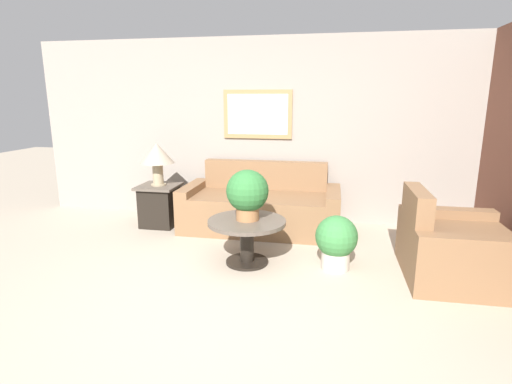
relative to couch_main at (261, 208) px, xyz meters
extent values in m
plane|color=tan|center=(0.17, -2.28, -0.30)|extent=(20.00, 20.00, 0.00)
cube|color=gray|center=(0.17, 0.54, 1.00)|extent=(7.35, 0.06, 2.60)
cube|color=#997A4C|center=(-0.14, 0.50, 1.24)|extent=(0.99, 0.03, 0.68)
cube|color=#B2BCC6|center=(-0.14, 0.49, 1.24)|extent=(0.87, 0.01, 0.56)
cube|color=brown|center=(0.00, -0.04, -0.05)|extent=(1.75, 0.95, 0.49)
cube|color=brown|center=(0.00, 0.35, 0.39)|extent=(1.75, 0.16, 0.40)
cube|color=brown|center=(-0.96, -0.04, 0.00)|extent=(0.18, 0.95, 0.59)
cube|color=brown|center=(0.96, -0.04, 0.00)|extent=(0.18, 0.95, 0.59)
cube|color=brown|center=(2.19, -1.14, -0.05)|extent=(0.99, 0.76, 0.49)
cube|color=brown|center=(1.77, -1.14, 0.39)|extent=(0.16, 0.76, 0.40)
cube|color=brown|center=(2.19, -1.61, 0.00)|extent=(0.99, 0.18, 0.59)
cube|color=brown|center=(2.19, -0.67, 0.00)|extent=(0.99, 0.18, 0.59)
cylinder|color=black|center=(0.06, -1.18, -0.28)|extent=(0.46, 0.46, 0.03)
cylinder|color=black|center=(0.06, -1.18, -0.06)|extent=(0.15, 0.15, 0.42)
cylinder|color=brown|center=(0.06, -1.18, 0.17)|extent=(0.84, 0.84, 0.04)
cube|color=black|center=(-1.43, -0.11, -0.03)|extent=(0.46, 0.46, 0.55)
cube|color=brown|center=(-1.43, -0.11, 0.27)|extent=(0.54, 0.54, 0.03)
cylinder|color=tan|center=(-1.43, -0.11, 0.29)|extent=(0.20, 0.20, 0.02)
cylinder|color=tan|center=(-1.43, -0.11, 0.45)|extent=(0.15, 0.15, 0.29)
cone|color=gray|center=(-1.43, -0.11, 0.73)|extent=(0.47, 0.47, 0.28)
cylinder|color=#9E6B42|center=(0.06, -1.16, 0.27)|extent=(0.25, 0.25, 0.15)
sphere|color=#2D6B33|center=(0.06, -1.16, 0.51)|extent=(0.45, 0.45, 0.45)
cylinder|color=beige|center=(1.01, -1.16, -0.20)|extent=(0.30, 0.30, 0.19)
sphere|color=#387A3D|center=(1.01, -1.16, 0.06)|extent=(0.44, 0.44, 0.44)
camera|label=1|loc=(0.92, -5.18, 1.47)|focal=28.00mm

